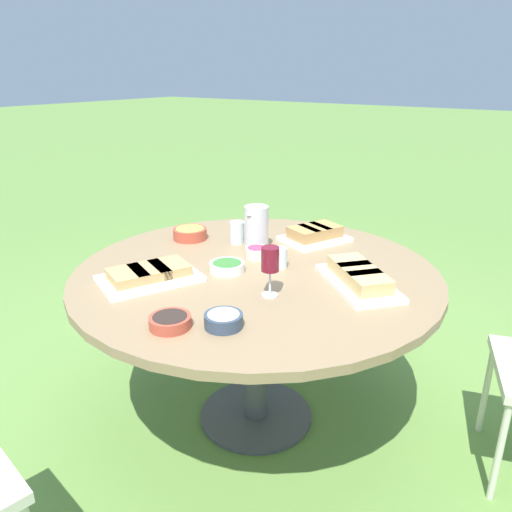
# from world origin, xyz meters

# --- Properties ---
(ground_plane) EXTENTS (40.00, 40.00, 0.00)m
(ground_plane) POSITION_xyz_m (0.00, 0.00, 0.00)
(ground_plane) COLOR #668E42
(dining_table) EXTENTS (1.50, 1.50, 0.73)m
(dining_table) POSITION_xyz_m (0.00, 0.00, 0.65)
(dining_table) COLOR #4C4C51
(dining_table) RESTS_ON ground_plane
(water_pitcher) EXTENTS (0.12, 0.11, 0.20)m
(water_pitcher) POSITION_xyz_m (-0.21, -0.15, 0.83)
(water_pitcher) COLOR silver
(water_pitcher) RESTS_ON dining_table
(wine_glass) EXTENTS (0.07, 0.07, 0.19)m
(wine_glass) POSITION_xyz_m (0.18, 0.19, 0.87)
(wine_glass) COLOR silver
(wine_glass) RESTS_ON dining_table
(platter_bread_main) EXTENTS (0.36, 0.32, 0.07)m
(platter_bread_main) POSITION_xyz_m (-0.46, 0.02, 0.77)
(platter_bread_main) COLOR white
(platter_bread_main) RESTS_ON dining_table
(platter_charcuterie) EXTENTS (0.44, 0.37, 0.06)m
(platter_charcuterie) POSITION_xyz_m (0.33, -0.27, 0.76)
(platter_charcuterie) COLOR white
(platter_charcuterie) RESTS_ON dining_table
(platter_sandwich_side) EXTENTS (0.41, 0.43, 0.07)m
(platter_sandwich_side) POSITION_xyz_m (-0.10, 0.41, 0.77)
(platter_sandwich_side) COLOR white
(platter_sandwich_side) RESTS_ON dining_table
(bowl_fries) EXTENTS (0.16, 0.16, 0.05)m
(bowl_fries) POSITION_xyz_m (-0.14, -0.49, 0.76)
(bowl_fries) COLOR #B74733
(bowl_fries) RESTS_ON dining_table
(bowl_salad) EXTENTS (0.14, 0.14, 0.04)m
(bowl_salad) POSITION_xyz_m (0.08, -0.09, 0.75)
(bowl_salad) COLOR white
(bowl_salad) RESTS_ON dining_table
(bowl_olives) EXTENTS (0.14, 0.14, 0.04)m
(bowl_olives) POSITION_xyz_m (0.56, 0.06, 0.75)
(bowl_olives) COLOR #B74733
(bowl_olives) RESTS_ON dining_table
(bowl_dip_red) EXTENTS (0.10, 0.10, 0.05)m
(bowl_dip_red) POSITION_xyz_m (-0.11, -0.07, 0.76)
(bowl_dip_red) COLOR beige
(bowl_dip_red) RESTS_ON dining_table
(bowl_dip_cream) EXTENTS (0.12, 0.12, 0.05)m
(bowl_dip_cream) POSITION_xyz_m (0.46, 0.19, 0.76)
(bowl_dip_cream) COLOR #334256
(bowl_dip_cream) RESTS_ON dining_table
(cup_water_near) EXTENTS (0.07, 0.07, 0.10)m
(cup_water_near) POSITION_xyz_m (-0.22, -0.27, 0.79)
(cup_water_near) COLOR silver
(cup_water_near) RESTS_ON dining_table
(cup_water_far) EXTENTS (0.07, 0.07, 0.08)m
(cup_water_far) POSITION_xyz_m (-0.07, 0.06, 0.78)
(cup_water_far) COLOR silver
(cup_water_far) RESTS_ON dining_table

